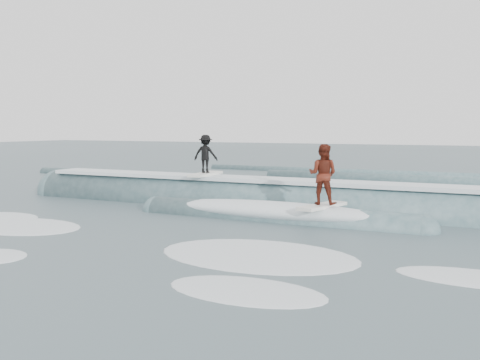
% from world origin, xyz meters
% --- Properties ---
extents(ground, '(160.00, 160.00, 0.00)m').
position_xyz_m(ground, '(0.00, 0.00, 0.00)').
color(ground, '#385052').
rests_on(ground, ground).
extents(breaking_wave, '(20.74, 3.82, 2.08)m').
position_xyz_m(breaking_wave, '(0.30, 5.90, 0.05)').
color(breaking_wave, '#37555C').
rests_on(breaking_wave, ground).
extents(surfer_black, '(1.01, 2.03, 1.55)m').
position_xyz_m(surfer_black, '(-1.94, 6.26, 1.83)').
color(surfer_black, white).
rests_on(surfer_black, ground).
extents(surfer_red, '(1.08, 2.07, 1.94)m').
position_xyz_m(surfer_red, '(3.37, 4.06, 1.44)').
color(surfer_red, white).
rests_on(surfer_red, ground).
extents(whitewater, '(16.84, 5.31, 0.10)m').
position_xyz_m(whitewater, '(0.47, -0.81, 0.00)').
color(whitewater, white).
rests_on(whitewater, ground).
extents(far_swells, '(36.16, 8.65, 0.80)m').
position_xyz_m(far_swells, '(0.70, 17.65, 0.00)').
color(far_swells, '#37555C').
rests_on(far_swells, ground).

